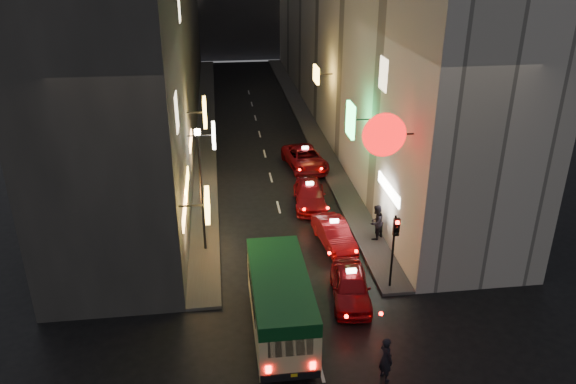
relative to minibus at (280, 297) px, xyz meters
name	(u,v)px	position (x,y,z in m)	size (l,w,h in m)	color
building_left	(150,14)	(-6.79, 27.84, 7.32)	(7.56, 52.00, 18.00)	#3D3B38
building_right	(354,11)	(9.21, 27.84, 7.32)	(8.23, 52.00, 18.00)	beige
sidewalk_left	(206,124)	(-3.04, 27.84, -1.60)	(1.50, 52.00, 0.15)	#474442
sidewalk_right	(306,120)	(5.46, 27.84, -1.60)	(1.50, 52.00, 0.15)	#474442
minibus	(280,297)	(0.00, 0.00, 0.00)	(2.17, 6.18, 2.66)	beige
taxi_near	(351,284)	(3.26, 1.86, -0.89)	(2.63, 5.16, 1.74)	maroon
taxi_second	(334,232)	(3.52, 6.66, -0.94)	(2.47, 4.82, 1.64)	maroon
taxi_third	(310,193)	(3.06, 11.46, -0.93)	(2.32, 4.84, 1.66)	maroon
taxi_far	(305,157)	(3.69, 17.23, -0.88)	(2.76, 5.27, 1.77)	maroon
pedestrian_crossing	(386,356)	(3.38, -3.01, -0.68)	(0.66, 0.42, 2.00)	black
pedestrian_sidewalk	(376,220)	(5.72, 6.74, -0.47)	(0.80, 0.50, 2.12)	black
traffic_light	(395,237)	(5.21, 2.32, 1.01)	(0.26, 0.43, 3.50)	black
lamp_post	(201,183)	(-2.99, 6.84, 2.05)	(0.28, 0.28, 6.22)	black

